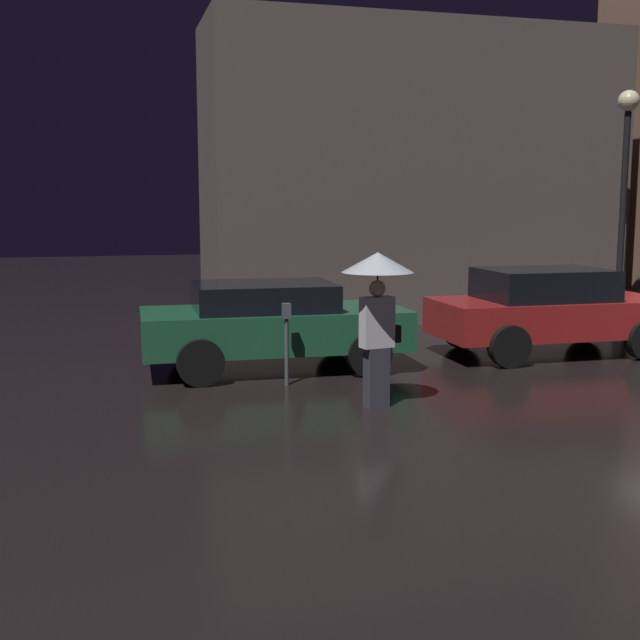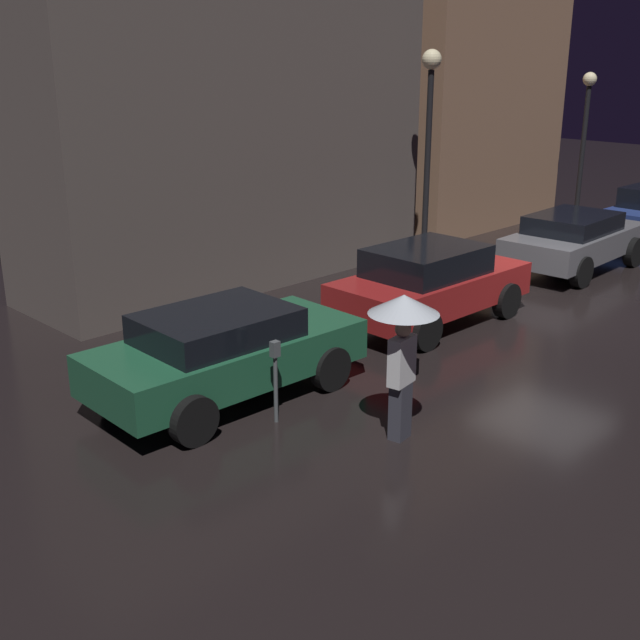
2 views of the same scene
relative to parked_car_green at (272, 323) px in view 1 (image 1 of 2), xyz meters
name	(u,v)px [view 1 (image 1 of 2)]	position (x,y,z in m)	size (l,w,h in m)	color
building_facade_left	(412,175)	(4.40, 5.25, 2.51)	(9.46, 3.00, 6.52)	#564C47
parked_car_green	(272,323)	(0.00, 0.00, 0.00)	(4.19, 2.00, 1.38)	#1E5638
parked_car_red	(549,309)	(4.93, 0.03, 0.04)	(4.11, 1.99, 1.50)	maroon
pedestrian_with_umbrella	(378,290)	(0.82, -2.68, 0.78)	(0.93, 0.93, 2.01)	#383842
parking_meter	(287,334)	(-0.03, -1.15, 0.00)	(0.12, 0.10, 1.20)	#4C5154
street_lamp_near	(625,161)	(8.26, 2.76, 2.76)	(0.45, 0.45, 4.97)	black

